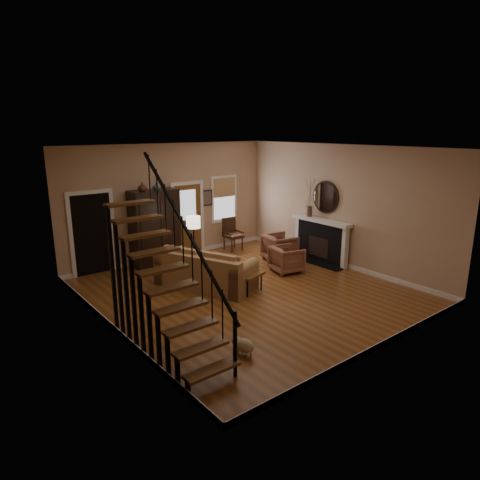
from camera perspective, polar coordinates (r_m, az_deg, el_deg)
room at (r=10.79m, az=-6.65°, el=2.84°), size 7.00×7.33×3.30m
staircase at (r=7.06m, az=-9.81°, el=-2.95°), size 0.94×2.80×3.20m
fireplace at (r=12.30m, az=10.84°, el=0.48°), size 0.33×1.95×2.30m
armoire at (r=11.94m, az=-11.28°, el=1.57°), size 1.30×0.60×2.10m
vase_a at (r=11.49m, az=-12.90°, el=6.93°), size 0.24×0.24×0.25m
vase_b at (r=11.67m, az=-11.12°, el=7.05°), size 0.20×0.20×0.21m
sofa at (r=10.26m, az=-4.62°, el=-3.94°), size 1.84×2.56×0.88m
coffee_table at (r=10.17m, az=-0.49°, el=-5.28°), size 1.00×1.35×0.46m
bowl at (r=10.22m, az=-0.79°, el=-3.51°), size 0.41×0.41×0.10m
books at (r=9.79m, az=0.03°, el=-4.48°), size 0.22×0.30×0.06m
armchair_left at (r=11.37m, az=6.25°, el=-2.57°), size 0.91×0.89×0.69m
armchair_right at (r=12.31m, az=5.31°, el=-1.01°), size 0.99×0.98×0.77m
floor_lamp at (r=11.02m, az=-6.16°, el=-0.80°), size 0.38×0.38×1.55m
side_chair at (r=13.23m, az=-0.92°, el=0.74°), size 0.54×0.54×1.02m
dog at (r=7.43m, az=0.68°, el=-14.02°), size 0.32×0.43×0.28m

